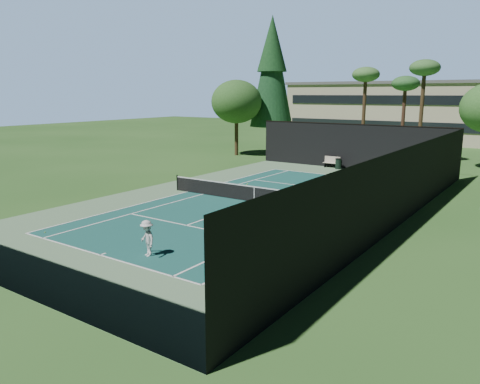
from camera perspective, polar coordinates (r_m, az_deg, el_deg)
The scene contains 19 objects.
ground at distance 29.18m, azimuth 1.74°, elevation -1.26°, with size 160.00×160.00×0.00m, color #2B5921.
apron_slab at distance 29.18m, azimuth 1.74°, elevation -1.25°, with size 18.00×32.00×0.01m, color #60885F.
court_surface at distance 29.17m, azimuth 1.74°, elevation -1.24°, with size 10.97×23.77×0.01m, color #1A544D.
court_lines at distance 29.17m, azimuth 1.74°, elevation -1.22°, with size 11.07×23.87×0.01m.
tennis_net at distance 29.06m, azimuth 1.74°, elevation -0.19°, with size 12.90×0.10×1.10m.
fence at distance 28.84m, azimuth 1.83°, elevation 2.65°, with size 18.04×32.05×4.03m.
player at distance 19.86m, azimuth -11.25°, elevation -5.56°, with size 1.00×0.57×1.54m, color silver.
tennis_ball_a at distance 24.74m, azimuth -22.69°, elevation -4.55°, with size 0.07×0.07×0.07m, color #BDE133.
tennis_ball_b at distance 34.62m, azimuth 0.80°, elevation 0.90°, with size 0.06×0.06×0.06m, color #C4E534.
tennis_ball_c at distance 29.88m, azimuth 9.55°, elevation -1.04°, with size 0.07×0.07×0.07m, color #B9DB31.
tennis_ball_d at distance 34.92m, azimuth 0.94°, elevation 1.01°, with size 0.07×0.07×0.07m, color #AFCF2F.
park_bench at distance 43.52m, azimuth 11.14°, elevation 3.64°, with size 1.50×0.45×1.02m.
trash_bin at distance 42.88m, azimuth 11.89°, elevation 3.40°, with size 0.56×0.56×0.95m.
pine_tree at distance 53.51m, azimuth 3.92°, elevation 15.02°, with size 4.80×4.80×15.00m.
palm_a at distance 50.95m, azimuth 15.07°, elevation 13.27°, with size 2.80×2.80×9.32m.
palm_b at distance 51.76m, azimuth 19.52°, elevation 12.05°, with size 2.80×2.80×8.42m.
palm_c at distance 48.26m, azimuth 21.57°, elevation 13.44°, with size 2.80×2.80×9.77m.
decid_tree_c at distance 51.17m, azimuth -0.44°, elevation 10.94°, with size 5.44×5.44×8.09m.
campus_building at distance 71.56m, azimuth 22.50°, elevation 9.09°, with size 40.50×12.50×8.30m.
Camera 1 is at (15.43, -23.85, 6.67)m, focal length 35.00 mm.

